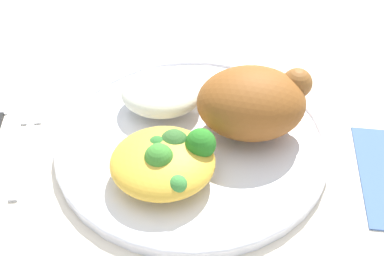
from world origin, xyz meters
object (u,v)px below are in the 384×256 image
at_px(mac_cheese_with_broccoli, 165,159).
at_px(plate, 192,140).
at_px(fork, 27,140).
at_px(roasted_chicken, 253,102).
at_px(rice_pile, 162,92).

bearing_deg(mac_cheese_with_broccoli, plate, 63.89).
bearing_deg(fork, roasted_chicken, 0.98).
bearing_deg(rice_pile, fork, -162.73).
bearing_deg(roasted_chicken, plate, -169.65).
height_order(plate, rice_pile, rice_pile).
relative_size(plate, fork, 1.96).
relative_size(roasted_chicken, mac_cheese_with_broccoli, 1.19).
distance_m(rice_pile, mac_cheese_with_broccoli, 0.10).
height_order(plate, roasted_chicken, roasted_chicken).
height_order(roasted_chicken, rice_pile, roasted_chicken).
distance_m(plate, mac_cheese_with_broccoli, 0.06).
bearing_deg(rice_pile, mac_cheese_with_broccoli, -86.82).
relative_size(mac_cheese_with_broccoli, fork, 0.69).
distance_m(plate, fork, 0.17).
bearing_deg(mac_cheese_with_broccoli, roasted_chicken, 36.04).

